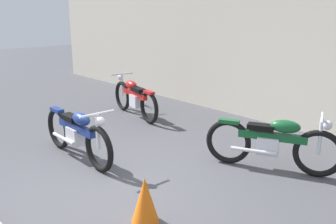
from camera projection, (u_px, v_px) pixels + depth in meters
name	position (u px, v px, depth m)	size (l,w,h in m)	color
ground_plane	(111.00, 191.00, 5.09)	(40.00, 40.00, 0.00)	#47474C
building_wall	(294.00, 42.00, 7.50)	(18.00, 0.30, 3.51)	beige
traffic_cone	(145.00, 200.00, 4.30)	(0.32, 0.32, 0.55)	orange
motorcycle_green	(273.00, 142.00, 5.66)	(1.89, 1.03, 0.92)	black
motorcycle_red	(135.00, 98.00, 8.54)	(2.01, 0.61, 0.91)	black
motorcycle_blue	(77.00, 133.00, 6.07)	(2.06, 0.57, 0.92)	black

